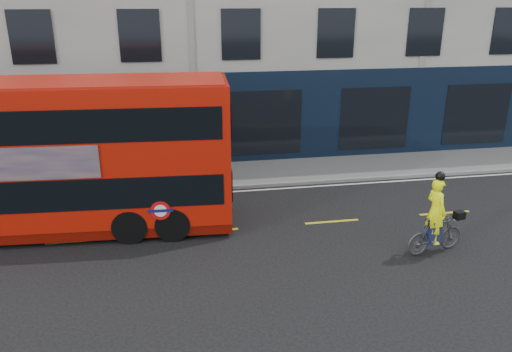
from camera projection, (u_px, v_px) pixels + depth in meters
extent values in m
plane|color=black|center=(214.00, 254.00, 14.26)|extent=(120.00, 120.00, 0.00)
cube|color=slate|center=(199.00, 176.00, 20.27)|extent=(60.00, 3.00, 0.12)
cube|color=gray|center=(202.00, 189.00, 18.87)|extent=(60.00, 0.12, 0.13)
cube|color=black|center=(195.00, 121.00, 20.98)|extent=(50.00, 0.08, 4.00)
cube|color=silver|center=(202.00, 194.00, 18.62)|extent=(58.00, 0.10, 0.01)
cube|color=#BC1507|center=(36.00, 153.00, 14.89)|extent=(11.66, 3.27, 4.14)
cube|color=#5E0A03|center=(46.00, 220.00, 15.65)|extent=(11.65, 3.22, 0.31)
cube|color=black|center=(40.00, 181.00, 15.21)|extent=(11.20, 3.28, 0.94)
cube|color=black|center=(30.00, 118.00, 14.53)|extent=(11.20, 3.28, 0.94)
cube|color=#9C160B|center=(25.00, 83.00, 14.19)|extent=(11.42, 3.15, 0.08)
cube|color=black|center=(229.00, 174.00, 15.84)|extent=(0.17, 2.36, 0.94)
cube|color=black|center=(228.00, 112.00, 15.17)|extent=(0.17, 2.36, 0.94)
cylinder|color=red|center=(160.00, 211.00, 14.55)|extent=(0.59, 0.05, 0.59)
cylinder|color=white|center=(160.00, 211.00, 14.55)|extent=(0.38, 0.04, 0.38)
cube|color=#0C1459|center=(160.00, 211.00, 14.54)|extent=(0.73, 0.06, 0.09)
cylinder|color=black|center=(174.00, 208.00, 16.02)|extent=(1.20, 2.72, 1.05)
cylinder|color=black|center=(134.00, 210.00, 15.88)|extent=(1.20, 2.72, 1.05)
imported|color=#46484B|center=(435.00, 234.00, 14.18)|extent=(1.93, 0.90, 1.12)
imported|color=#EDFD0A|center=(436.00, 211.00, 13.90)|extent=(0.58, 0.77, 1.89)
cube|color=black|center=(459.00, 215.00, 14.30)|extent=(0.33, 0.28, 0.23)
cube|color=#1B2048|center=(433.00, 232.00, 14.11)|extent=(0.38, 0.45, 0.72)
sphere|color=black|center=(440.00, 176.00, 13.55)|extent=(0.27, 0.27, 0.27)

